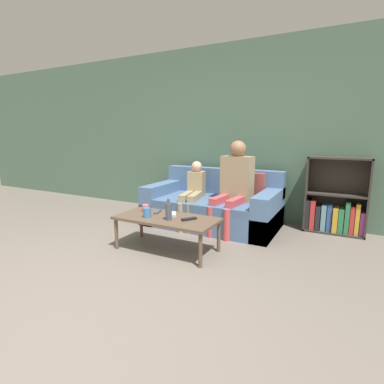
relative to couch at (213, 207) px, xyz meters
The scene contains 13 objects.
ground_plane 2.38m from the couch, 93.44° to the right, with size 22.00×22.00×0.00m, color #70665B.
wall_back 1.21m from the couch, 103.51° to the left, with size 12.00×0.06×2.60m.
couch is the anchor object (origin of this frame).
bookshelf 1.60m from the couch, 15.66° to the left, with size 0.74×0.28×1.00m.
coffee_table 1.14m from the couch, 93.41° to the right, with size 1.14×0.54×0.38m.
person_adult 0.54m from the couch, 12.68° to the right, with size 0.43×0.69×1.20m.
person_child 0.38m from the couch, 148.80° to the right, with size 0.33×0.69×0.90m.
cup_near 1.27m from the couch, 101.71° to the right, with size 0.09×0.09×0.11m.
cup_far 1.13m from the couch, 111.84° to the right, with size 0.08×0.08×0.09m.
tv_remote_0 1.02m from the couch, 92.52° to the right, with size 0.13×0.17×0.02m.
tv_remote_1 1.14m from the couch, 79.68° to the right, with size 0.13×0.17×0.02m.
tv_remote_2 1.06m from the couch, 104.92° to the right, with size 0.10×0.18×0.02m.
bottle 1.23m from the couch, 89.65° to the right, with size 0.06×0.06×0.23m.
Camera 1 is at (1.80, -1.45, 1.28)m, focal length 28.00 mm.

